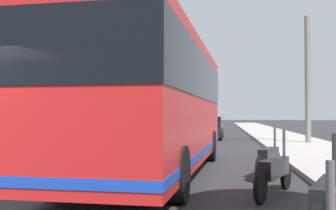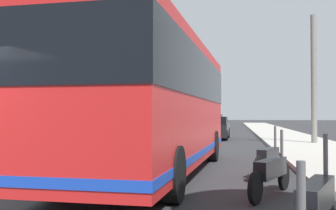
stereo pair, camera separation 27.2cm
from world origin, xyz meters
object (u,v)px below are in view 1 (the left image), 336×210
at_px(motorcycle_angled, 275,172).
at_px(utility_pole, 308,80).
at_px(car_side_street, 162,122).
at_px(car_ahead_same_lane, 208,128).
at_px(coach_bus, 157,98).
at_px(motorcycle_nearest_curb, 269,159).
at_px(car_far_distant, 206,122).
at_px(motorcycle_far_end, 328,204).

relative_size(motorcycle_angled, utility_pole, 0.32).
bearing_deg(utility_pole, car_side_street, 24.13).
xyz_separation_m(motorcycle_angled, utility_pole, (13.24, -3.27, 2.79)).
relative_size(car_ahead_same_lane, car_side_street, 0.99).
distance_m(coach_bus, car_side_street, 35.76).
height_order(motorcycle_nearest_curb, car_far_distant, car_far_distant).
xyz_separation_m(coach_bus, car_ahead_same_lane, (15.46, -0.80, -1.29)).
relative_size(motorcycle_far_end, car_far_distant, 0.51).
distance_m(motorcycle_angled, utility_pole, 13.92).
distance_m(motorcycle_angled, car_ahead_same_lane, 18.00).
bearing_deg(motorcycle_far_end, car_ahead_same_lane, 25.97).
xyz_separation_m(motorcycle_far_end, car_far_distant, (36.64, 2.93, 0.25)).
xyz_separation_m(car_side_street, utility_pole, (-24.58, -11.01, 2.56)).
height_order(coach_bus, car_side_street, coach_bus).
bearing_deg(car_far_distant, car_side_street, 52.72).
bearing_deg(car_far_distant, motorcycle_angled, -173.54).
relative_size(coach_bus, car_ahead_same_lane, 2.29).
height_order(coach_bus, motorcycle_angled, coach_bus).
bearing_deg(coach_bus, car_side_street, 11.47).
xyz_separation_m(coach_bus, motorcycle_angled, (-2.44, -2.65, -1.51)).
bearing_deg(motorcycle_angled, motorcycle_nearest_curb, 19.59).
distance_m(coach_bus, motorcycle_nearest_curb, 3.18).
xyz_separation_m(coach_bus, car_far_distant, (31.25, 0.03, -1.22)).
distance_m(motorcycle_nearest_curb, utility_pole, 11.71).
bearing_deg(utility_pole, car_ahead_same_lane, 47.66).
relative_size(coach_bus, motorcycle_far_end, 4.56).
height_order(motorcycle_far_end, car_ahead_same_lane, car_ahead_same_lane).
relative_size(motorcycle_nearest_curb, car_side_street, 0.43).
relative_size(motorcycle_far_end, car_side_street, 0.50).
bearing_deg(motorcycle_angled, utility_pole, 9.34).
relative_size(motorcycle_far_end, motorcycle_nearest_curb, 1.17).
height_order(motorcycle_nearest_curb, car_side_street, car_side_street).
distance_m(motorcycle_angled, car_side_street, 38.60).
bearing_deg(utility_pole, motorcycle_nearest_curb, 164.07).
height_order(motorcycle_nearest_curb, car_ahead_same_lane, car_ahead_same_lane).
bearing_deg(motorcycle_angled, motorcycle_far_end, -151.96).
height_order(car_side_street, car_far_distant, car_far_distant).
relative_size(motorcycle_angled, car_ahead_same_lane, 0.46).
xyz_separation_m(motorcycle_nearest_curb, utility_pole, (10.93, -3.12, 2.79)).
xyz_separation_m(car_ahead_same_lane, car_side_street, (19.91, 5.89, 0.02)).
bearing_deg(motorcycle_nearest_curb, motorcycle_far_end, -157.78).
relative_size(motorcycle_nearest_curb, car_ahead_same_lane, 0.43).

